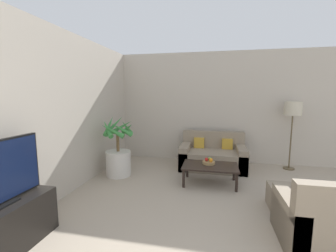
# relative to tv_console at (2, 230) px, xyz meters

# --- Properties ---
(wall_back) EXTENTS (7.99, 0.06, 2.70)m
(wall_back) POSITION_rel_tv_console_xyz_m (2.94, 3.95, 1.09)
(wall_back) COLOR #BCB2A3
(wall_back) RESTS_ON ground_plane
(wall_left) EXTENTS (0.06, 7.75, 2.70)m
(wall_left) POSITION_rel_tv_console_xyz_m (-0.28, 0.84, 1.09)
(wall_left) COLOR #BCB2A3
(wall_left) RESTS_ON ground_plane
(tv_console) EXTENTS (0.44, 1.13, 0.53)m
(tv_console) POSITION_rel_tv_console_xyz_m (0.00, 0.00, 0.00)
(tv_console) COLOR black
(tv_console) RESTS_ON ground_plane
(potted_palm) EXTENTS (0.71, 0.72, 1.25)m
(potted_palm) POSITION_rel_tv_console_xyz_m (0.20, 2.44, 0.17)
(potted_palm) COLOR beige
(potted_palm) RESTS_ON ground_plane
(sofa_loveseat) EXTENTS (1.45, 0.88, 0.80)m
(sofa_loveseat) POSITION_rel_tv_console_xyz_m (2.11, 3.35, 0.00)
(sofa_loveseat) COLOR gray
(sofa_loveseat) RESTS_ON ground_plane
(floor_lamp) EXTENTS (0.36, 0.36, 1.52)m
(floor_lamp) POSITION_rel_tv_console_xyz_m (3.80, 3.60, 1.04)
(floor_lamp) COLOR brown
(floor_lamp) RESTS_ON ground_plane
(coffee_table) EXTENTS (1.01, 0.64, 0.36)m
(coffee_table) POSITION_rel_tv_console_xyz_m (2.07, 2.37, 0.05)
(coffee_table) COLOR black
(coffee_table) RESTS_ON ground_plane
(fruit_bowl) EXTENTS (0.24, 0.24, 0.05)m
(fruit_bowl) POSITION_rel_tv_console_xyz_m (2.04, 2.45, 0.12)
(fruit_bowl) COLOR #997A4C
(fruit_bowl) RESTS_ON coffee_table
(apple_red) EXTENTS (0.07, 0.07, 0.07)m
(apple_red) POSITION_rel_tv_console_xyz_m (2.00, 2.46, 0.18)
(apple_red) COLOR red
(apple_red) RESTS_ON fruit_bowl
(apple_green) EXTENTS (0.06, 0.06, 0.06)m
(apple_green) POSITION_rel_tv_console_xyz_m (2.06, 2.52, 0.18)
(apple_green) COLOR olive
(apple_green) RESTS_ON fruit_bowl
(orange_fruit) EXTENTS (0.07, 0.07, 0.07)m
(orange_fruit) POSITION_rel_tv_console_xyz_m (2.08, 2.42, 0.18)
(orange_fruit) COLOR orange
(orange_fruit) RESTS_ON fruit_bowl
(armchair) EXTENTS (0.80, 0.85, 0.85)m
(armchair) POSITION_rel_tv_console_xyz_m (3.28, 0.78, 0.01)
(armchair) COLOR gray
(armchair) RESTS_ON ground_plane
(ottoman) EXTENTS (0.59, 0.51, 0.34)m
(ottoman) POSITION_rel_tv_console_xyz_m (3.24, 1.59, -0.09)
(ottoman) COLOR gray
(ottoman) RESTS_ON ground_plane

